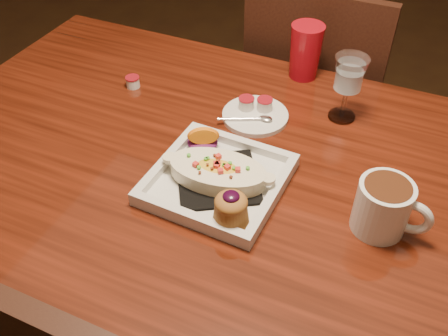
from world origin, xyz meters
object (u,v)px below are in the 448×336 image
at_px(chair_far, 314,105).
at_px(saucer, 254,113).
at_px(red_tumbler, 305,51).
at_px(table, 240,202).
at_px(plate, 219,179).
at_px(goblet, 349,77).
at_px(coffee_mug, 385,206).

xyz_separation_m(chair_far, saucer, (-0.04, -0.45, 0.25)).
bearing_deg(red_tumbler, chair_far, 91.53).
bearing_deg(red_tumbler, table, -90.88).
xyz_separation_m(chair_far, red_tumbler, (0.01, -0.23, 0.31)).
bearing_deg(plate, saucer, 97.58).
bearing_deg(table, red_tumbler, 89.12).
distance_m(chair_far, red_tumbler, 0.39).
height_order(chair_far, goblet, chair_far).
height_order(saucer, red_tumbler, red_tumbler).
bearing_deg(red_tumbler, plate, -92.97).
xyz_separation_m(table, saucer, (-0.04, 0.18, 0.11)).
bearing_deg(table, saucer, 103.16).
height_order(table, saucer, saucer).
height_order(table, coffee_mug, coffee_mug).
distance_m(goblet, red_tumbler, 0.20).
bearing_deg(red_tumbler, goblet, -44.84).
height_order(table, plate, plate).
xyz_separation_m(plate, saucer, (-0.02, 0.25, -0.02)).
xyz_separation_m(goblet, red_tumbler, (-0.14, 0.14, -0.04)).
distance_m(goblet, saucer, 0.23).
distance_m(saucer, red_tumbler, 0.23).
xyz_separation_m(table, chair_far, (-0.00, 0.63, -0.15)).
bearing_deg(chair_far, goblet, 111.43).
height_order(chair_far, saucer, chair_far).
xyz_separation_m(chair_far, plate, (-0.02, -0.70, 0.27)).
relative_size(chair_far, saucer, 6.04).
distance_m(table, red_tumbler, 0.43).
height_order(coffee_mug, red_tumbler, red_tumbler).
distance_m(table, goblet, 0.36).
relative_size(table, goblet, 9.60).
height_order(plate, saucer, plate).
relative_size(chair_far, coffee_mug, 6.73).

